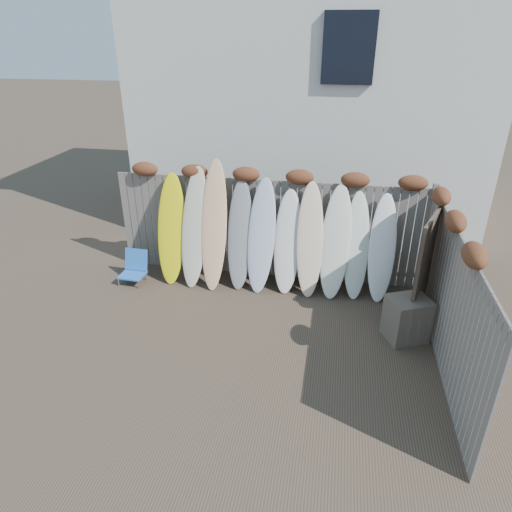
% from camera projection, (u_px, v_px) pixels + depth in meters
% --- Properties ---
extents(ground, '(80.00, 80.00, 0.00)m').
position_uv_depth(ground, '(243.00, 345.00, 7.28)').
color(ground, '#493A2D').
extents(back_fence, '(6.05, 0.28, 2.24)m').
position_uv_depth(back_fence, '(270.00, 221.00, 8.85)').
color(back_fence, slate).
rests_on(back_fence, ground).
extents(right_fence, '(0.28, 4.40, 2.24)m').
position_uv_depth(right_fence, '(450.00, 293.00, 6.51)').
color(right_fence, slate).
rests_on(right_fence, ground).
extents(house, '(8.50, 5.50, 6.33)m').
position_uv_depth(house, '(313.00, 88.00, 11.51)').
color(house, silver).
rests_on(house, ground).
extents(beach_chair, '(0.50, 0.53, 0.63)m').
position_uv_depth(beach_chair, '(134.00, 267.00, 9.04)').
color(beach_chair, blue).
rests_on(beach_chair, ground).
extents(wooden_crate, '(0.78, 0.73, 0.73)m').
position_uv_depth(wooden_crate, '(407.00, 319.00, 7.29)').
color(wooden_crate, '#6C6051').
rests_on(wooden_crate, ground).
extents(lattice_panel, '(0.52, 1.24, 1.96)m').
position_uv_depth(lattice_panel, '(425.00, 270.00, 7.46)').
color(lattice_panel, '#32251E').
rests_on(lattice_panel, ground).
extents(surfboard_0, '(0.57, 0.76, 2.09)m').
position_uv_depth(surfboard_0, '(171.00, 229.00, 8.84)').
color(surfboard_0, yellow).
rests_on(surfboard_0, ground).
extents(surfboard_1, '(0.59, 0.83, 2.25)m').
position_uv_depth(surfboard_1, '(195.00, 228.00, 8.69)').
color(surfboard_1, beige).
rests_on(surfboard_1, ground).
extents(surfboard_2, '(0.51, 0.85, 2.40)m').
position_uv_depth(surfboard_2, '(214.00, 226.00, 8.59)').
color(surfboard_2, '#F6D481').
rests_on(surfboard_2, ground).
extents(surfboard_3, '(0.50, 0.74, 2.04)m').
position_uv_depth(surfboard_3, '(240.00, 235.00, 8.65)').
color(surfboard_3, gray).
rests_on(surfboard_3, ground).
extents(surfboard_4, '(0.58, 0.78, 2.10)m').
position_uv_depth(surfboard_4, '(261.00, 236.00, 8.53)').
color(surfboard_4, silver).
rests_on(surfboard_4, ground).
extents(surfboard_5, '(0.52, 0.68, 1.90)m').
position_uv_depth(surfboard_5, '(287.00, 242.00, 8.52)').
color(surfboard_5, white).
rests_on(surfboard_5, ground).
extents(surfboard_6, '(0.56, 0.78, 2.07)m').
position_uv_depth(surfboard_6, '(310.00, 240.00, 8.40)').
color(surfboard_6, beige).
rests_on(surfboard_6, ground).
extents(surfboard_7, '(0.59, 0.77, 2.04)m').
position_uv_depth(surfboard_7, '(336.00, 243.00, 8.34)').
color(surfboard_7, white).
rests_on(surfboard_7, ground).
extents(surfboard_8, '(0.51, 0.72, 1.93)m').
position_uv_depth(surfboard_8, '(356.00, 246.00, 8.34)').
color(surfboard_8, white).
rests_on(surfboard_8, ground).
extents(surfboard_9, '(0.48, 0.69, 1.92)m').
position_uv_depth(surfboard_9, '(382.00, 249.00, 8.25)').
color(surfboard_9, white).
rests_on(surfboard_9, ground).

